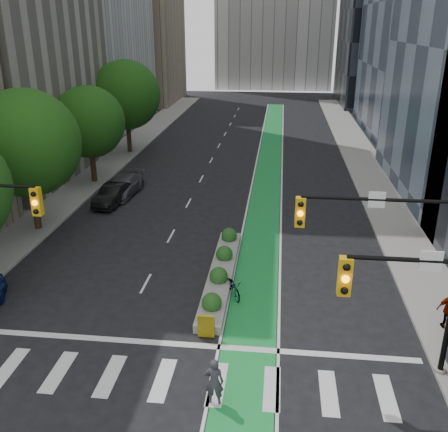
% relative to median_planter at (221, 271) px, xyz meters
% --- Properties ---
extents(ground, '(160.00, 160.00, 0.00)m').
position_rel_median_planter_xyz_m(ground, '(-1.20, -7.04, -0.37)').
color(ground, black).
rests_on(ground, ground).
extents(sidewalk_left, '(3.60, 90.00, 0.15)m').
position_rel_median_planter_xyz_m(sidewalk_left, '(-13.00, 17.96, -0.30)').
color(sidewalk_left, gray).
rests_on(sidewalk_left, ground).
extents(sidewalk_right, '(3.60, 90.00, 0.15)m').
position_rel_median_planter_xyz_m(sidewalk_right, '(10.60, 17.96, -0.30)').
color(sidewalk_right, gray).
rests_on(sidewalk_right, ground).
extents(bike_lane_paint, '(2.20, 70.00, 0.01)m').
position_rel_median_planter_xyz_m(bike_lane_paint, '(1.80, 22.96, -0.37)').
color(bike_lane_paint, '#1A933D').
rests_on(bike_lane_paint, ground).
extents(building_tan_far, '(14.00, 16.00, 26.00)m').
position_rel_median_planter_xyz_m(building_tan_far, '(-21.20, 58.96, 12.63)').
color(building_tan_far, tan).
rests_on(building_tan_far, ground).
extents(building_dark_end, '(14.00, 18.00, 28.00)m').
position_rel_median_planter_xyz_m(building_dark_end, '(18.80, 60.96, 13.63)').
color(building_dark_end, black).
rests_on(building_dark_end, ground).
extents(tree_mid, '(6.40, 6.40, 8.78)m').
position_rel_median_planter_xyz_m(tree_mid, '(-12.20, 4.96, 5.20)').
color(tree_mid, black).
rests_on(tree_mid, ground).
extents(tree_midfar, '(5.60, 5.60, 7.76)m').
position_rel_median_planter_xyz_m(tree_midfar, '(-12.20, 14.96, 4.57)').
color(tree_midfar, black).
rests_on(tree_midfar, ground).
extents(tree_far, '(6.60, 6.60, 9.00)m').
position_rel_median_planter_xyz_m(tree_far, '(-12.20, 24.96, 5.32)').
color(tree_far, black).
rests_on(tree_far, ground).
extents(signal_right, '(5.82, 0.51, 7.20)m').
position_rel_median_planter_xyz_m(signal_right, '(7.47, -6.57, 4.43)').
color(signal_right, black).
rests_on(signal_right, ground).
extents(median_planter, '(1.20, 10.26, 1.10)m').
position_rel_median_planter_xyz_m(median_planter, '(0.00, 0.00, 0.00)').
color(median_planter, gray).
rests_on(median_planter, ground).
extents(bicycle, '(1.32, 1.92, 0.96)m').
position_rel_median_planter_xyz_m(bicycle, '(0.80, -1.71, 0.11)').
color(bicycle, gray).
rests_on(bicycle, ground).
extents(cyclist, '(0.66, 0.44, 1.79)m').
position_rel_median_planter_xyz_m(cyclist, '(0.84, -8.98, 0.52)').
color(cyclist, '#37333D').
rests_on(cyclist, ground).
extents(parked_car_left_mid, '(1.92, 4.39, 1.40)m').
position_rel_median_planter_xyz_m(parked_car_left_mid, '(-9.06, 10.20, 0.33)').
color(parked_car_left_mid, black).
rests_on(parked_car_left_mid, ground).
extents(parked_car_left_far, '(2.42, 5.12, 1.44)m').
position_rel_median_planter_xyz_m(parked_car_left_far, '(-8.91, 12.24, 0.35)').
color(parked_car_left_far, '#525456').
rests_on(parked_car_left_far, ground).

